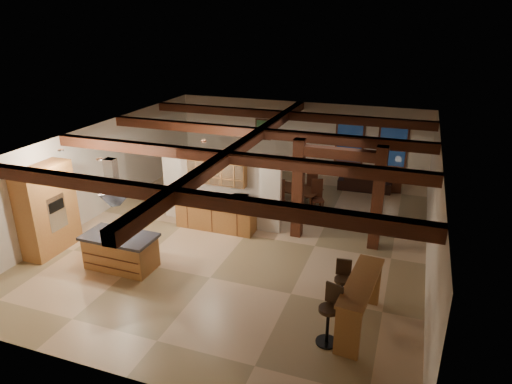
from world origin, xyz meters
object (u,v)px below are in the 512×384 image
kitchen_island (121,251)px  sofa (365,182)px  bar_counter (360,296)px  dining_table (296,197)px

kitchen_island → sofa: kitchen_island is taller
kitchen_island → sofa: (5.14, 7.72, -0.18)m
kitchen_island → bar_counter: bearing=-3.9°
dining_table → sofa: dining_table is taller
dining_table → bar_counter: bar_counter is taller
kitchen_island → bar_counter: (6.02, -0.41, 0.29)m
dining_table → bar_counter: 6.59m
bar_counter → kitchen_island: bearing=176.1°
dining_table → sofa: bearing=61.2°
dining_table → bar_counter: (2.91, -5.89, 0.47)m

